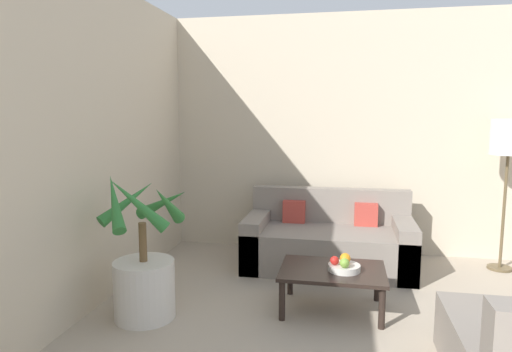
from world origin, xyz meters
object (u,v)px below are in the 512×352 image
at_px(sofa_loveseat, 328,242).
at_px(fruit_bowl, 344,268).
at_px(floor_lamp, 509,143).
at_px(apple_green, 345,263).
at_px(orange_fruit, 345,258).
at_px(coffee_table, 332,274).
at_px(ottoman, 491,337).
at_px(apple_red, 335,261).
at_px(potted_palm, 144,272).

bearing_deg(sofa_loveseat, fruit_bowl, -81.43).
relative_size(floor_lamp, fruit_bowl, 6.01).
height_order(fruit_bowl, apple_green, apple_green).
bearing_deg(sofa_loveseat, orange_fruit, -80.86).
bearing_deg(coffee_table, sofa_loveseat, 93.97).
bearing_deg(ottoman, floor_lamp, 71.58).
distance_m(apple_green, orange_fruit, 0.11).
bearing_deg(orange_fruit, floor_lamp, 40.22).
relative_size(coffee_table, apple_red, 11.74).
height_order(coffee_table, orange_fruit, orange_fruit).
bearing_deg(apple_green, floor_lamp, 42.32).
xyz_separation_m(sofa_loveseat, apple_green, (0.17, -1.18, 0.17)).
relative_size(floor_lamp, orange_fruit, 18.04).
bearing_deg(apple_green, fruit_bowl, 91.39).
relative_size(potted_palm, sofa_loveseat, 0.69).
bearing_deg(potted_palm, apple_red, 14.40).
distance_m(apple_red, ottoman, 1.18).
height_order(floor_lamp, coffee_table, floor_lamp).
height_order(potted_palm, apple_red, potted_palm).
height_order(sofa_loveseat, apple_red, sofa_loveseat).
bearing_deg(floor_lamp, coffee_table, -141.44).
height_order(potted_palm, apple_green, potted_palm).
bearing_deg(coffee_table, floor_lamp, 38.56).
distance_m(potted_palm, orange_fruit, 1.59).
bearing_deg(ottoman, apple_red, 149.66).
xyz_separation_m(potted_palm, coffee_table, (1.44, 0.42, -0.07)).
xyz_separation_m(floor_lamp, fruit_bowl, (-1.58, -1.36, -0.93)).
distance_m(fruit_bowl, orange_fruit, 0.07).
distance_m(coffee_table, fruit_bowl, 0.12).
distance_m(fruit_bowl, apple_red, 0.10).
relative_size(sofa_loveseat, apple_red, 23.78).
relative_size(potted_palm, apple_green, 15.13).
xyz_separation_m(potted_palm, ottoman, (2.45, -0.21, -0.19)).
bearing_deg(apple_red, apple_green, -35.18).
height_order(floor_lamp, apple_green, floor_lamp).
distance_m(potted_palm, sofa_loveseat, 2.02).
distance_m(sofa_loveseat, apple_green, 1.20).
distance_m(sofa_loveseat, orange_fruit, 1.10).
xyz_separation_m(coffee_table, orange_fruit, (0.10, 0.00, 0.14)).
bearing_deg(potted_palm, orange_fruit, 15.43).
height_order(coffee_table, apple_red, apple_red).
bearing_deg(ottoman, coffee_table, 148.00).
height_order(sofa_loveseat, orange_fruit, sofa_loveseat).
bearing_deg(apple_red, floor_lamp, 39.83).
bearing_deg(apple_red, orange_fruit, 31.55).
distance_m(floor_lamp, apple_green, 2.30).
bearing_deg(floor_lamp, apple_green, -137.68).
bearing_deg(apple_green, apple_red, 144.82).
bearing_deg(floor_lamp, orange_fruit, -139.78).
height_order(fruit_bowl, orange_fruit, orange_fruit).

